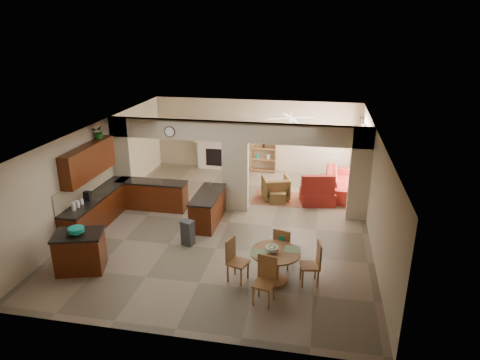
% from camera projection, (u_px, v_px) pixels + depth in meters
% --- Properties ---
extents(floor, '(10.00, 10.00, 0.00)m').
position_uv_depth(floor, '(229.00, 222.00, 12.65)').
color(floor, '#7C6A55').
rests_on(floor, ground).
extents(ceiling, '(10.00, 10.00, 0.00)m').
position_uv_depth(ceiling, '(228.00, 130.00, 11.68)').
color(ceiling, white).
rests_on(ceiling, wall_back).
extents(wall_back, '(8.00, 0.00, 8.00)m').
position_uv_depth(wall_back, '(256.00, 135.00, 16.78)').
color(wall_back, tan).
rests_on(wall_back, floor).
extents(wall_front, '(8.00, 0.00, 8.00)m').
position_uv_depth(wall_front, '(168.00, 272.00, 7.55)').
color(wall_front, tan).
rests_on(wall_front, floor).
extents(wall_left, '(0.00, 10.00, 10.00)m').
position_uv_depth(wall_left, '(99.00, 169.00, 12.87)').
color(wall_left, tan).
rests_on(wall_left, floor).
extents(wall_right, '(0.00, 10.00, 10.00)m').
position_uv_depth(wall_right, '(374.00, 187.00, 11.46)').
color(wall_right, tan).
rests_on(wall_right, floor).
extents(partition_left_pier, '(0.60, 0.25, 2.80)m').
position_uv_depth(partition_left_pier, '(123.00, 160.00, 13.74)').
color(partition_left_pier, tan).
rests_on(partition_left_pier, floor).
extents(partition_center_pier, '(0.80, 0.25, 2.20)m').
position_uv_depth(partition_center_pier, '(235.00, 176.00, 13.19)').
color(partition_center_pier, tan).
rests_on(partition_center_pier, floor).
extents(partition_right_pier, '(0.60, 0.25, 2.80)m').
position_uv_depth(partition_right_pier, '(360.00, 174.00, 12.43)').
color(partition_right_pier, tan).
rests_on(partition_right_pier, floor).
extents(partition_header, '(8.00, 0.25, 0.60)m').
position_uv_depth(partition_header, '(235.00, 132.00, 12.71)').
color(partition_header, tan).
rests_on(partition_header, partition_center_pier).
extents(kitchen_counter, '(2.52, 3.29, 1.48)m').
position_uv_depth(kitchen_counter, '(121.00, 203.00, 12.83)').
color(kitchen_counter, '#3D1507').
rests_on(kitchen_counter, floor).
extents(upper_cabinets, '(0.35, 2.40, 0.90)m').
position_uv_depth(upper_cabinets, '(89.00, 161.00, 11.92)').
color(upper_cabinets, '#3D1507').
rests_on(upper_cabinets, wall_left).
extents(peninsula, '(0.70, 1.85, 0.91)m').
position_uv_depth(peninsula, '(208.00, 208.00, 12.49)').
color(peninsula, '#3D1507').
rests_on(peninsula, floor).
extents(wall_clock, '(0.34, 0.03, 0.34)m').
position_uv_depth(wall_clock, '(170.00, 132.00, 12.94)').
color(wall_clock, '#452D17').
rests_on(wall_clock, partition_header).
extents(rug, '(1.60, 1.30, 0.01)m').
position_uv_depth(rug, '(277.00, 198.00, 14.37)').
color(rug, brown).
rests_on(rug, floor).
extents(fireplace, '(1.60, 0.35, 1.20)m').
position_uv_depth(fireplace, '(215.00, 154.00, 17.17)').
color(fireplace, silver).
rests_on(fireplace, floor).
extents(shelving_unit, '(1.00, 0.32, 1.80)m').
position_uv_depth(shelving_unit, '(263.00, 149.00, 16.72)').
color(shelving_unit, '#9F6737').
rests_on(shelving_unit, floor).
extents(window_a, '(0.02, 0.90, 1.90)m').
position_uv_depth(window_a, '(365.00, 168.00, 13.65)').
color(window_a, white).
rests_on(window_a, wall_right).
extents(window_b, '(0.02, 0.90, 1.90)m').
position_uv_depth(window_b, '(361.00, 153.00, 15.22)').
color(window_b, white).
rests_on(window_b, wall_right).
extents(glazed_door, '(0.02, 0.70, 2.10)m').
position_uv_depth(glazed_door, '(363.00, 164.00, 14.49)').
color(glazed_door, white).
rests_on(glazed_door, wall_right).
extents(drape_a_left, '(0.10, 0.28, 2.30)m').
position_uv_depth(drape_a_left, '(365.00, 174.00, 13.11)').
color(drape_a_left, '#3D2118').
rests_on(drape_a_left, wall_right).
extents(drape_a_right, '(0.10, 0.28, 2.30)m').
position_uv_depth(drape_a_right, '(362.00, 162.00, 14.21)').
color(drape_a_right, '#3D2118').
rests_on(drape_a_right, wall_right).
extents(drape_b_left, '(0.10, 0.28, 2.30)m').
position_uv_depth(drape_b_left, '(361.00, 158.00, 14.68)').
color(drape_b_left, '#3D2118').
rests_on(drape_b_left, wall_right).
extents(drape_b_right, '(0.10, 0.28, 2.30)m').
position_uv_depth(drape_b_right, '(359.00, 148.00, 15.78)').
color(drape_b_right, '#3D2118').
rests_on(drape_b_right, wall_right).
extents(ceiling_fan, '(1.00, 1.00, 0.10)m').
position_uv_depth(ceiling_fan, '(291.00, 118.00, 14.27)').
color(ceiling_fan, white).
rests_on(ceiling_fan, ceiling).
extents(kitchen_island, '(1.29, 1.08, 0.96)m').
position_uv_depth(kitchen_island, '(80.00, 252.00, 10.06)').
color(kitchen_island, '#3D1507').
rests_on(kitchen_island, floor).
extents(teal_bowl, '(0.37, 0.37, 0.17)m').
position_uv_depth(teal_bowl, '(76.00, 231.00, 9.82)').
color(teal_bowl, '#169785').
rests_on(teal_bowl, kitchen_island).
extents(trash_can, '(0.36, 0.33, 0.63)m').
position_uv_depth(trash_can, '(188.00, 234.00, 11.28)').
color(trash_can, '#2F3032').
rests_on(trash_can, floor).
extents(dining_table, '(1.13, 1.13, 0.77)m').
position_uv_depth(dining_table, '(275.00, 262.00, 9.58)').
color(dining_table, '#9F6737').
rests_on(dining_table, floor).
extents(fruit_bowl, '(0.28, 0.28, 0.15)m').
position_uv_depth(fruit_bowl, '(272.00, 249.00, 9.43)').
color(fruit_bowl, '#7FB627').
rests_on(fruit_bowl, dining_table).
extents(sofa, '(2.58, 1.02, 0.75)m').
position_uv_depth(sofa, '(341.00, 182.00, 14.77)').
color(sofa, maroon).
rests_on(sofa, floor).
extents(chaise, '(1.20, 1.05, 0.42)m').
position_uv_depth(chaise, '(317.00, 197.00, 13.95)').
color(chaise, maroon).
rests_on(chaise, floor).
extents(armchair, '(1.06, 1.08, 0.78)m').
position_uv_depth(armchair, '(276.00, 188.00, 14.23)').
color(armchair, maroon).
rests_on(armchair, floor).
extents(ottoman, '(0.59, 0.59, 0.38)m').
position_uv_depth(ottoman, '(278.00, 197.00, 14.01)').
color(ottoman, maroon).
rests_on(ottoman, floor).
extents(plant, '(0.41, 0.36, 0.41)m').
position_uv_depth(plant, '(99.00, 132.00, 12.38)').
color(plant, '#154A13').
rests_on(plant, upper_cabinets).
extents(chair_north, '(0.51, 0.51, 1.02)m').
position_uv_depth(chair_north, '(283.00, 246.00, 10.15)').
color(chair_north, '#9F6737').
rests_on(chair_north, floor).
extents(chair_east, '(0.49, 0.49, 1.02)m').
position_uv_depth(chair_east, '(314.00, 262.00, 9.50)').
color(chair_east, '#9F6737').
rests_on(chair_east, floor).
extents(chair_south, '(0.50, 0.50, 1.02)m').
position_uv_depth(chair_south, '(266.00, 278.00, 8.89)').
color(chair_south, '#9F6737').
rests_on(chair_south, floor).
extents(chair_west, '(0.52, 0.52, 1.02)m').
position_uv_depth(chair_west, '(235.00, 258.00, 9.65)').
color(chair_west, '#9F6737').
rests_on(chair_west, floor).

